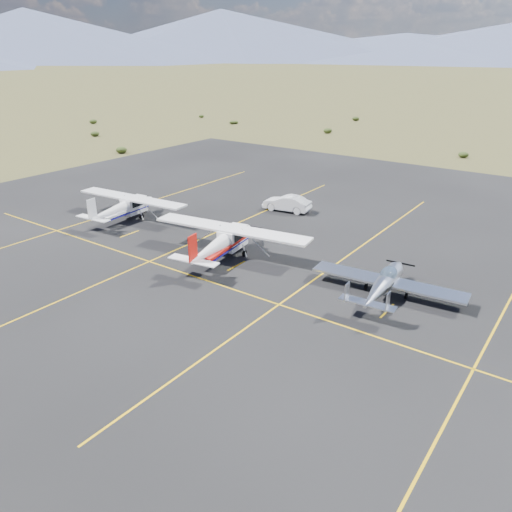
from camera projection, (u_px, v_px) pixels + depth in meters
ground at (354, 278)px, 32.91m from camera, size 1600.00×1600.00×0.00m
apron at (267, 254)px, 36.66m from camera, size 72.00×72.00×0.02m
aircraft_low_wing at (385, 283)px, 29.97m from camera, size 6.87×9.54×2.07m
aircraft_cessna at (223, 241)px, 35.27m from camera, size 7.39×12.21×3.08m
aircraft_plain at (123, 207)px, 43.21m from camera, size 6.75×11.22×2.83m
sedan at (287, 203)px, 46.00m from camera, size 2.17×4.60×1.46m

